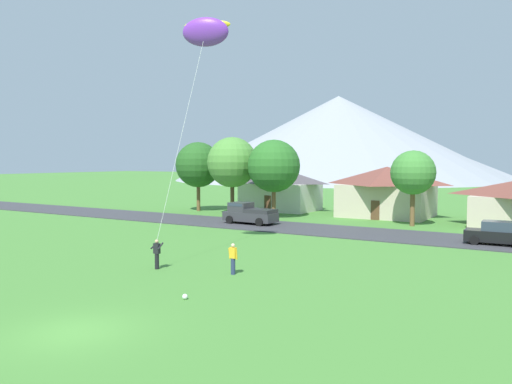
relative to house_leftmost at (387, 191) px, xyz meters
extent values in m
plane|color=#447F33|center=(1.55, -42.62, -2.81)|extent=(400.00, 400.00, 0.00)
cube|color=#38383D|center=(1.55, -13.91, -2.77)|extent=(160.00, 7.17, 0.08)
cone|color=#8E939E|center=(-44.66, 96.92, 10.41)|extent=(102.67, 102.67, 26.44)
cone|color=#8E939E|center=(-38.31, 110.71, 6.95)|extent=(92.09, 92.09, 19.52)
cube|color=beige|center=(0.00, 0.00, -1.06)|extent=(9.11, 7.90, 3.50)
pyramid|color=brown|center=(0.00, 0.00, 1.65)|extent=(9.84, 8.53, 1.93)
cube|color=brown|center=(0.00, -3.97, -1.81)|extent=(0.90, 0.06, 2.00)
cube|color=silver|center=(-13.16, 0.03, -1.15)|extent=(8.45, 6.38, 3.32)
pyramid|color=#474247|center=(-13.16, 0.03, 1.42)|extent=(9.13, 6.89, 1.83)
cube|color=brown|center=(-13.16, -3.18, -1.81)|extent=(0.90, 0.06, 2.00)
cylinder|color=#4C3823|center=(-15.27, -7.45, -0.92)|extent=(0.44, 0.44, 3.79)
sphere|color=#4C8938|center=(-15.27, -7.45, 3.08)|extent=(5.63, 5.63, 5.63)
cylinder|color=brown|center=(-9.73, -7.85, -1.09)|extent=(0.44, 0.44, 3.44)
sphere|color=#286623|center=(-9.73, -7.85, 2.71)|extent=(5.55, 5.55, 5.55)
cylinder|color=brown|center=(-21.22, -5.92, -1.04)|extent=(0.44, 0.44, 3.55)
sphere|color=#23561E|center=(-21.22, -5.92, 2.78)|extent=(5.44, 5.44, 5.44)
cylinder|color=brown|center=(4.48, -6.89, -1.09)|extent=(0.44, 0.44, 3.44)
sphere|color=#3D7F33|center=(4.48, -6.89, 2.17)|extent=(4.11, 4.11, 4.11)
cube|color=black|center=(12.37, -14.72, -2.13)|extent=(4.23, 1.88, 0.80)
cube|color=#2D3847|center=(12.52, -14.71, -1.39)|extent=(2.23, 1.62, 0.68)
cylinder|color=black|center=(11.04, -15.66, -2.41)|extent=(0.64, 0.25, 0.64)
cylinder|color=black|center=(11.00, -13.82, -2.41)|extent=(0.64, 0.25, 0.64)
cube|color=#333338|center=(-9.02, -13.71, -2.06)|extent=(5.28, 2.22, 0.84)
cube|color=#333338|center=(-10.12, -13.66, -1.19)|extent=(1.98, 1.92, 0.90)
cube|color=#2D3847|center=(-10.12, -13.66, -0.92)|extent=(1.69, 1.95, 0.28)
cube|color=#28282C|center=(-7.87, -13.76, -1.46)|extent=(2.78, 2.07, 0.36)
cylinder|color=black|center=(-10.77, -14.66, -2.35)|extent=(0.77, 0.31, 0.76)
cylinder|color=black|center=(-10.68, -12.62, -2.35)|extent=(0.77, 0.31, 0.76)
cylinder|color=black|center=(-7.37, -14.80, -2.35)|extent=(0.77, 0.31, 0.76)
cylinder|color=black|center=(-7.28, -12.76, -2.35)|extent=(0.77, 0.31, 0.76)
cylinder|color=black|center=(-3.12, -33.23, -2.37)|extent=(0.24, 0.24, 0.88)
cube|color=black|center=(-3.12, -33.23, -1.64)|extent=(0.36, 0.22, 0.58)
sphere|color=tan|center=(-3.12, -33.23, -1.24)|extent=(0.21, 0.21, 0.21)
cylinder|color=black|center=(-3.34, -33.17, -1.50)|extent=(0.18, 0.55, 0.37)
cylinder|color=black|center=(-2.90, -33.17, -1.50)|extent=(0.18, 0.55, 0.37)
ellipsoid|color=purple|center=(-3.23, -28.40, 11.35)|extent=(3.23, 2.29, 1.94)
ellipsoid|color=yellow|center=(-3.39, -28.01, 11.88)|extent=(2.96, 1.48, 0.67)
cylinder|color=silver|center=(-3.17, -30.82, 5.04)|extent=(0.13, 4.85, 12.62)
cylinder|color=navy|center=(1.30, -32.14, -2.37)|extent=(0.24, 0.24, 0.88)
cube|color=yellow|center=(1.30, -32.14, -1.64)|extent=(0.36, 0.22, 0.58)
sphere|color=beige|center=(1.30, -32.14, -1.24)|extent=(0.21, 0.21, 0.21)
cylinder|color=yellow|center=(1.08, -32.14, -1.69)|extent=(0.12, 0.18, 0.59)
cylinder|color=yellow|center=(1.52, -32.14, -1.69)|extent=(0.12, 0.18, 0.59)
sphere|color=white|center=(2.19, -37.29, -2.69)|extent=(0.24, 0.24, 0.24)
camera|label=1|loc=(16.17, -54.40, 3.29)|focal=35.47mm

